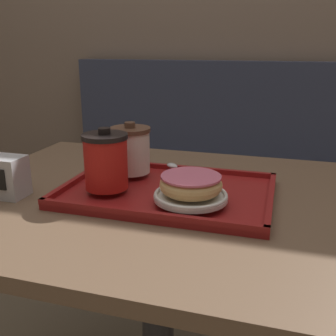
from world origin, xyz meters
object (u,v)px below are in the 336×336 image
coffee_cup_front (106,161)px  coffee_cup_rear (131,150)px  spoon (179,168)px  napkin_dispenser (4,176)px  donut_chocolate_glazed (191,184)px

coffee_cup_front → coffee_cup_rear: bearing=85.7°
spoon → napkin_dispenser: bearing=71.6°
donut_chocolate_glazed → spoon: bearing=112.0°
napkin_dispenser → coffee_cup_front: bearing=13.7°
coffee_cup_front → donut_chocolate_glazed: 0.19m
napkin_dispenser → spoon: bearing=32.8°
donut_chocolate_glazed → napkin_dispenser: size_ratio=1.35×
donut_chocolate_glazed → coffee_cup_rear: bearing=143.8°
coffee_cup_rear → donut_chocolate_glazed: size_ratio=0.97×
coffee_cup_rear → donut_chocolate_glazed: coffee_cup_rear is taller
coffee_cup_rear → napkin_dispenser: bearing=-142.9°
spoon → napkin_dispenser: napkin_dispenser is taller
coffee_cup_rear → napkin_dispenser: (-0.23, -0.17, -0.03)m
spoon → coffee_cup_front: bearing=93.0°
spoon → donut_chocolate_glazed: bearing=150.7°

